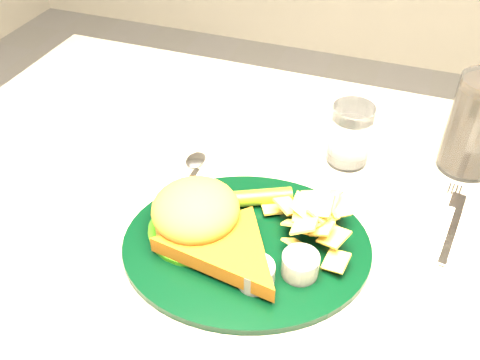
{
  "coord_description": "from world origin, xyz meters",
  "views": [
    {
      "loc": [
        0.16,
        -0.56,
        1.29
      ],
      "look_at": [
        -0.04,
        -0.02,
        0.8
      ],
      "focal_mm": 40.0,
      "sensor_mm": 36.0,
      "label": 1
    }
  ],
  "objects": [
    {
      "name": "wrapped_straw",
      "position": [
        -0.13,
        0.08,
        0.75
      ],
      "size": [
        0.2,
        0.07,
        0.01
      ],
      "primitive_type": null,
      "rotation": [
        0.0,
        0.0,
        -0.01
      ],
      "color": "white",
      "rests_on": "table"
    },
    {
      "name": "cola_glass",
      "position": [
        0.27,
        0.19,
        0.83
      ],
      "size": [
        0.1,
        0.1,
        0.16
      ],
      "primitive_type": "cylinder",
      "rotation": [
        0.0,
        0.0,
        -0.15
      ],
      "color": "black",
      "rests_on": "table"
    },
    {
      "name": "dinner_plate",
      "position": [
        0.0,
        -0.09,
        0.79
      ],
      "size": [
        0.4,
        0.37,
        0.08
      ],
      "primitive_type": null,
      "rotation": [
        0.0,
        0.0,
        0.29
      ],
      "color": "black",
      "rests_on": "table"
    },
    {
      "name": "table",
      "position": [
        0.0,
        0.0,
        0.38
      ],
      "size": [
        1.2,
        0.8,
        0.75
      ],
      "primitive_type": null,
      "color": "#A6A295",
      "rests_on": "ground"
    },
    {
      "name": "water_glass",
      "position": [
        0.09,
        0.14,
        0.8
      ],
      "size": [
        0.07,
        0.07,
        0.1
      ],
      "primitive_type": "cylinder",
      "rotation": [
        0.0,
        0.0,
        0.08
      ],
      "color": "white",
      "rests_on": "table"
    },
    {
      "name": "ramekin",
      "position": [
        -0.26,
        0.09,
        0.76
      ],
      "size": [
        0.04,
        0.04,
        0.03
      ],
      "primitive_type": "cylinder",
      "rotation": [
        0.0,
        0.0,
        -0.17
      ],
      "color": "white",
      "rests_on": "table"
    },
    {
      "name": "spoon",
      "position": [
        -0.13,
        -0.02,
        0.76
      ],
      "size": [
        0.04,
        0.15,
        0.01
      ],
      "primitive_type": null,
      "rotation": [
        0.0,
        0.0,
        0.01
      ],
      "color": "silver",
      "rests_on": "table"
    },
    {
      "name": "fork_napkin",
      "position": [
        0.26,
        0.03,
        0.76
      ],
      "size": [
        0.14,
        0.17,
        0.01
      ],
      "primitive_type": null,
      "rotation": [
        0.0,
        0.0,
        -0.14
      ],
      "color": "white",
      "rests_on": "table"
    }
  ]
}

